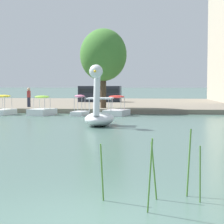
{
  "coord_description": "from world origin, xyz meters",
  "views": [
    {
      "loc": [
        1.21,
        -6.64,
        2.27
      ],
      "look_at": [
        -1.53,
        18.86,
        0.62
      ],
      "focal_mm": 68.8,
      "sensor_mm": 36.0,
      "label": 1
    }
  ],
  "objects_px": {
    "tree_sapling_by_fence": "(103,55)",
    "pedal_boat_pink": "(80,110)",
    "pedal_boat_lime": "(42,110)",
    "pedal_boat_yellow": "(4,108)",
    "person_on_path": "(29,96)",
    "pedal_boat_red": "(117,110)",
    "swan_boat": "(99,112)",
    "parked_van": "(100,93)"
  },
  "relations": [
    {
      "from": "pedal_boat_red",
      "to": "pedal_boat_yellow",
      "type": "height_order",
      "value": "pedal_boat_yellow"
    },
    {
      "from": "tree_sapling_by_fence",
      "to": "swan_boat",
      "type": "bearing_deg",
      "value": -83.88
    },
    {
      "from": "pedal_boat_lime",
      "to": "tree_sapling_by_fence",
      "type": "distance_m",
      "value": 6.91
    },
    {
      "from": "pedal_boat_pink",
      "to": "pedal_boat_yellow",
      "type": "height_order",
      "value": "pedal_boat_pink"
    },
    {
      "from": "pedal_boat_yellow",
      "to": "pedal_boat_lime",
      "type": "bearing_deg",
      "value": -3.02
    },
    {
      "from": "pedal_boat_pink",
      "to": "pedal_boat_lime",
      "type": "relative_size",
      "value": 0.77
    },
    {
      "from": "swan_boat",
      "to": "pedal_boat_yellow",
      "type": "relative_size",
      "value": 1.47
    },
    {
      "from": "pedal_boat_yellow",
      "to": "pedal_boat_red",
      "type": "bearing_deg",
      "value": 0.18
    },
    {
      "from": "tree_sapling_by_fence",
      "to": "pedal_boat_yellow",
      "type": "bearing_deg",
      "value": -154.2
    },
    {
      "from": "swan_boat",
      "to": "tree_sapling_by_fence",
      "type": "bearing_deg",
      "value": 96.12
    },
    {
      "from": "pedal_boat_yellow",
      "to": "person_on_path",
      "type": "xyz_separation_m",
      "value": [
        0.66,
        4.19,
        0.79
      ]
    },
    {
      "from": "tree_sapling_by_fence",
      "to": "parked_van",
      "type": "relative_size",
      "value": 1.39
    },
    {
      "from": "tree_sapling_by_fence",
      "to": "pedal_boat_pink",
      "type": "bearing_deg",
      "value": -108.94
    },
    {
      "from": "pedal_boat_red",
      "to": "tree_sapling_by_fence",
      "type": "distance_m",
      "value": 5.62
    },
    {
      "from": "pedal_boat_red",
      "to": "pedal_boat_yellow",
      "type": "distance_m",
      "value": 8.54
    },
    {
      "from": "parked_van",
      "to": "person_on_path",
      "type": "bearing_deg",
      "value": -111.61
    },
    {
      "from": "person_on_path",
      "to": "parked_van",
      "type": "distance_m",
      "value": 12.31
    },
    {
      "from": "swan_boat",
      "to": "parked_van",
      "type": "height_order",
      "value": "swan_boat"
    },
    {
      "from": "pedal_boat_pink",
      "to": "person_on_path",
      "type": "bearing_deg",
      "value": 139.45
    },
    {
      "from": "swan_boat",
      "to": "pedal_boat_lime",
      "type": "relative_size",
      "value": 1.35
    },
    {
      "from": "pedal_boat_lime",
      "to": "parked_van",
      "type": "bearing_deg",
      "value": 82.1
    },
    {
      "from": "pedal_boat_yellow",
      "to": "pedal_boat_pink",
      "type": "bearing_deg",
      "value": -2.44
    },
    {
      "from": "pedal_boat_red",
      "to": "pedal_boat_pink",
      "type": "distance_m",
      "value": 2.71
    },
    {
      "from": "pedal_boat_red",
      "to": "pedal_boat_pink",
      "type": "relative_size",
      "value": 1.34
    },
    {
      "from": "pedal_boat_red",
      "to": "pedal_boat_lime",
      "type": "bearing_deg",
      "value": -178.09
    },
    {
      "from": "pedal_boat_yellow",
      "to": "parked_van",
      "type": "height_order",
      "value": "parked_van"
    },
    {
      "from": "pedal_boat_lime",
      "to": "parked_van",
      "type": "relative_size",
      "value": 0.53
    },
    {
      "from": "pedal_boat_pink",
      "to": "swan_boat",
      "type": "bearing_deg",
      "value": -72.21
    },
    {
      "from": "swan_boat",
      "to": "pedal_boat_lime",
      "type": "bearing_deg",
      "value": 124.18
    },
    {
      "from": "pedal_boat_pink",
      "to": "pedal_boat_lime",
      "type": "bearing_deg",
      "value": 178.18
    },
    {
      "from": "tree_sapling_by_fence",
      "to": "parked_van",
      "type": "height_order",
      "value": "tree_sapling_by_fence"
    },
    {
      "from": "tree_sapling_by_fence",
      "to": "person_on_path",
      "type": "distance_m",
      "value": 7.32
    },
    {
      "from": "pedal_boat_pink",
      "to": "pedal_boat_yellow",
      "type": "xyz_separation_m",
      "value": [
        -5.85,
        0.25,
        0.03
      ]
    },
    {
      "from": "pedal_boat_yellow",
      "to": "tree_sapling_by_fence",
      "type": "relative_size",
      "value": 0.35
    },
    {
      "from": "pedal_boat_red",
      "to": "parked_van",
      "type": "relative_size",
      "value": 0.55
    },
    {
      "from": "parked_van",
      "to": "swan_boat",
      "type": "bearing_deg",
      "value": -82.41
    },
    {
      "from": "pedal_boat_pink",
      "to": "pedal_boat_lime",
      "type": "distance_m",
      "value": 2.85
    },
    {
      "from": "pedal_boat_yellow",
      "to": "tree_sapling_by_fence",
      "type": "height_order",
      "value": "tree_sapling_by_fence"
    },
    {
      "from": "swan_boat",
      "to": "parked_van",
      "type": "bearing_deg",
      "value": 97.59
    },
    {
      "from": "swan_boat",
      "to": "pedal_boat_red",
      "type": "xyz_separation_m",
      "value": [
        0.2,
        8.05,
        -0.37
      ]
    },
    {
      "from": "pedal_boat_yellow",
      "to": "parked_van",
      "type": "distance_m",
      "value": 16.49
    },
    {
      "from": "tree_sapling_by_fence",
      "to": "person_on_path",
      "type": "bearing_deg",
      "value": 173.39
    }
  ]
}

